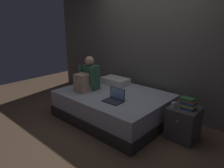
{
  "coord_description": "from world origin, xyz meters",
  "views": [
    {
      "loc": [
        2.21,
        -2.4,
        1.82
      ],
      "look_at": [
        -0.06,
        0.1,
        0.76
      ],
      "focal_mm": 32.85,
      "sensor_mm": 36.0,
      "label": 1
    }
  ],
  "objects_px": {
    "bed": "(113,105)",
    "laptop": "(115,98)",
    "nightstand": "(183,123)",
    "mug": "(174,105)",
    "pillow": "(115,81)",
    "person_sitting": "(88,77)",
    "book_stack": "(188,103)"
  },
  "relations": [
    {
      "from": "bed",
      "to": "laptop",
      "type": "bearing_deg",
      "value": -45.6
    },
    {
      "from": "nightstand",
      "to": "mug",
      "type": "bearing_deg",
      "value": -137.31
    },
    {
      "from": "bed",
      "to": "nightstand",
      "type": "height_order",
      "value": "nightstand"
    },
    {
      "from": "pillow",
      "to": "bed",
      "type": "bearing_deg",
      "value": -52.52
    },
    {
      "from": "laptop",
      "to": "mug",
      "type": "height_order",
      "value": "laptop"
    },
    {
      "from": "bed",
      "to": "pillow",
      "type": "bearing_deg",
      "value": 127.48
    },
    {
      "from": "nightstand",
      "to": "mug",
      "type": "xyz_separation_m",
      "value": [
        -0.13,
        -0.12,
        0.31
      ]
    },
    {
      "from": "pillow",
      "to": "person_sitting",
      "type": "bearing_deg",
      "value": -102.0
    },
    {
      "from": "pillow",
      "to": "laptop",
      "type": "bearing_deg",
      "value": -49.61
    },
    {
      "from": "bed",
      "to": "book_stack",
      "type": "distance_m",
      "value": 1.4
    },
    {
      "from": "laptop",
      "to": "mug",
      "type": "distance_m",
      "value": 0.96
    },
    {
      "from": "person_sitting",
      "to": "pillow",
      "type": "distance_m",
      "value": 0.69
    },
    {
      "from": "person_sitting",
      "to": "mug",
      "type": "bearing_deg",
      "value": 9.78
    },
    {
      "from": "nightstand",
      "to": "book_stack",
      "type": "relative_size",
      "value": 2.26
    },
    {
      "from": "nightstand",
      "to": "person_sitting",
      "type": "relative_size",
      "value": 0.8
    },
    {
      "from": "mug",
      "to": "pillow",
      "type": "bearing_deg",
      "value": 166.3
    },
    {
      "from": "laptop",
      "to": "mug",
      "type": "bearing_deg",
      "value": 23.06
    },
    {
      "from": "book_stack",
      "to": "mug",
      "type": "height_order",
      "value": "book_stack"
    },
    {
      "from": "nightstand",
      "to": "pillow",
      "type": "bearing_deg",
      "value": 171.38
    },
    {
      "from": "laptop",
      "to": "pillow",
      "type": "distance_m",
      "value": 0.98
    },
    {
      "from": "bed",
      "to": "person_sitting",
      "type": "xyz_separation_m",
      "value": [
        -0.48,
        -0.2,
        0.51
      ]
    },
    {
      "from": "nightstand",
      "to": "pillow",
      "type": "distance_m",
      "value": 1.69
    },
    {
      "from": "bed",
      "to": "nightstand",
      "type": "distance_m",
      "value": 1.32
    },
    {
      "from": "laptop",
      "to": "book_stack",
      "type": "relative_size",
      "value": 1.39
    },
    {
      "from": "pillow",
      "to": "mug",
      "type": "xyz_separation_m",
      "value": [
        1.52,
        -0.37,
        -0.01
      ]
    },
    {
      "from": "laptop",
      "to": "pillow",
      "type": "bearing_deg",
      "value": 130.39
    },
    {
      "from": "nightstand",
      "to": "mug",
      "type": "distance_m",
      "value": 0.35
    },
    {
      "from": "laptop",
      "to": "person_sitting",
      "type": "bearing_deg",
      "value": 173.35
    },
    {
      "from": "bed",
      "to": "mug",
      "type": "relative_size",
      "value": 22.22
    },
    {
      "from": "nightstand",
      "to": "person_sitting",
      "type": "xyz_separation_m",
      "value": [
        -1.78,
        -0.41,
        0.5
      ]
    },
    {
      "from": "pillow",
      "to": "book_stack",
      "type": "xyz_separation_m",
      "value": [
        1.68,
        -0.25,
        0.03
      ]
    },
    {
      "from": "nightstand",
      "to": "book_stack",
      "type": "bearing_deg",
      "value": 2.75
    }
  ]
}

